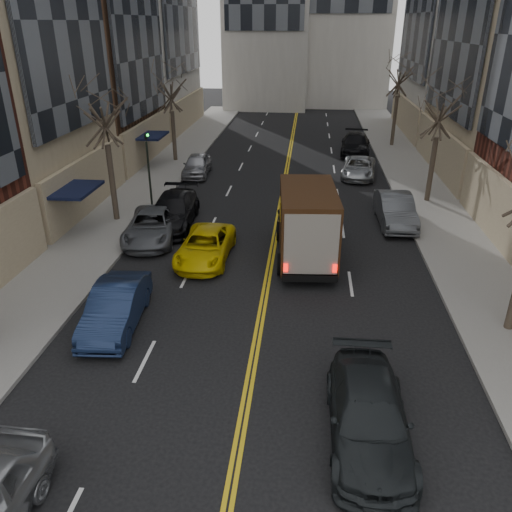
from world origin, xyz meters
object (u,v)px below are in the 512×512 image
(ups_truck, at_px, (306,223))
(observer_sedan, at_px, (369,416))
(taxi, at_px, (205,246))
(pedestrian, at_px, (281,225))

(ups_truck, relative_size, observer_sedan, 1.28)
(taxi, bearing_deg, pedestrian, 38.49)
(pedestrian, bearing_deg, taxi, 148.89)
(observer_sedan, bearing_deg, pedestrian, 102.77)
(taxi, xyz_separation_m, pedestrian, (3.32, 2.53, 0.17))
(ups_truck, height_order, pedestrian, ups_truck)
(observer_sedan, bearing_deg, ups_truck, 98.80)
(ups_truck, xyz_separation_m, pedestrian, (-1.24, 1.92, -0.91))
(ups_truck, distance_m, taxi, 4.72)
(taxi, relative_size, pedestrian, 2.88)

